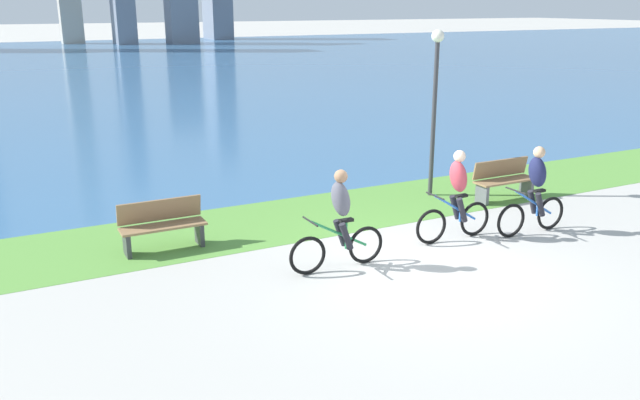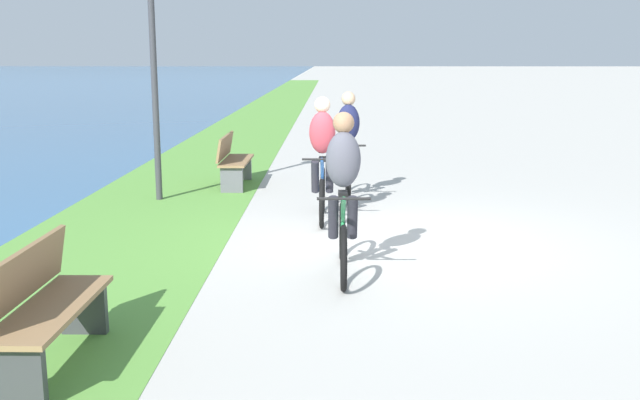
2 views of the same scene
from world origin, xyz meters
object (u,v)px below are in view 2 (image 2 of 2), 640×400
(bench_far_along_path, at_px, (233,161))
(bench_near_path, at_px, (44,308))
(cyclist_distant_rear, at_px, (348,146))
(cyclist_lead, at_px, (343,195))
(cyclist_trailing, at_px, (322,160))
(lamppost_tall, at_px, (153,43))

(bench_far_along_path, bearing_deg, bench_near_path, 177.32)
(cyclist_distant_rear, relative_size, bench_near_path, 1.13)
(cyclist_lead, bearing_deg, cyclist_trailing, 5.57)
(cyclist_lead, height_order, bench_near_path, cyclist_lead)
(cyclist_trailing, bearing_deg, cyclist_distant_rear, -14.12)
(lamppost_tall, bearing_deg, cyclist_distant_rear, -86.37)
(cyclist_distant_rear, height_order, bench_far_along_path, cyclist_distant_rear)
(cyclist_lead, distance_m, bench_near_path, 3.28)
(bench_far_along_path, bearing_deg, cyclist_lead, -160.41)
(bench_far_along_path, distance_m, lamppost_tall, 2.57)
(bench_near_path, distance_m, bench_far_along_path, 7.60)
(cyclist_lead, height_order, cyclist_trailing, cyclist_trailing)
(cyclist_lead, relative_size, cyclist_distant_rear, 1.03)
(cyclist_lead, relative_size, cyclist_trailing, 1.03)
(cyclist_distant_rear, relative_size, bench_far_along_path, 1.13)
(bench_near_path, bearing_deg, cyclist_trailing, -21.43)
(cyclist_distant_rear, distance_m, bench_near_path, 6.95)
(cyclist_trailing, distance_m, lamppost_tall, 3.35)
(bench_near_path, relative_size, lamppost_tall, 0.40)
(cyclist_lead, xyz_separation_m, bench_near_path, (-2.39, 2.21, -0.39))
(cyclist_lead, relative_size, bench_near_path, 1.16)
(cyclist_lead, xyz_separation_m, cyclist_trailing, (2.59, 0.25, 0.00))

